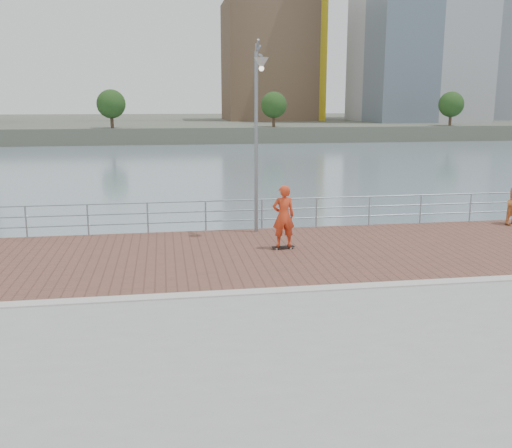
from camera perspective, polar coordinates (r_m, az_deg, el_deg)
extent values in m
plane|color=slate|center=(14.90, 1.27, -14.16)|extent=(400.00, 400.00, 0.00)
cube|color=brown|center=(17.52, -0.84, -3.03)|extent=(40.00, 6.80, 0.02)
cube|color=#B7B5AD|center=(14.11, 1.31, -6.76)|extent=(40.00, 0.40, 0.06)
cube|color=#4C5142|center=(135.75, -8.29, 9.87)|extent=(320.00, 95.00, 2.50)
cylinder|color=#8C9EA8|center=(21.06, -22.00, 0.19)|extent=(0.06, 0.06, 1.10)
cylinder|color=#8C9EA8|center=(20.70, -16.46, 0.39)|extent=(0.06, 0.06, 1.10)
cylinder|color=#8C9EA8|center=(20.54, -10.78, 0.59)|extent=(0.06, 0.06, 1.10)
cylinder|color=#8C9EA8|center=(20.58, -5.06, 0.78)|extent=(0.06, 0.06, 1.10)
cylinder|color=#8C9EA8|center=(20.82, 0.59, 0.96)|extent=(0.06, 0.06, 1.10)
cylinder|color=#8C9EA8|center=(21.26, 6.05, 1.13)|extent=(0.06, 0.06, 1.10)
cylinder|color=#8C9EA8|center=(21.88, 11.24, 1.28)|extent=(0.06, 0.06, 1.10)
cylinder|color=#8C9EA8|center=(22.67, 16.11, 1.41)|extent=(0.06, 0.06, 1.10)
cylinder|color=#8C9EA8|center=(23.62, 20.63, 1.53)|extent=(0.06, 0.06, 1.10)
cylinder|color=#8C9EA8|center=(20.57, -2.23, 2.38)|extent=(39.00, 0.05, 0.05)
cylinder|color=#8C9EA8|center=(20.64, -2.22, 1.35)|extent=(39.00, 0.05, 0.05)
cylinder|color=#8C9EA8|center=(20.71, -2.21, 0.37)|extent=(39.00, 0.05, 0.05)
cylinder|color=slate|center=(19.93, 0.02, 7.94)|extent=(0.12, 0.12, 6.25)
cylinder|color=slate|center=(19.43, 0.28, 17.05)|extent=(0.07, 1.04, 0.07)
cone|color=#B2B2AD|center=(18.90, 0.55, 16.55)|extent=(0.46, 0.46, 0.36)
cube|color=black|center=(18.09, 2.73, -2.28)|extent=(0.72, 0.21, 0.03)
cylinder|color=beige|center=(17.99, 2.07, -2.50)|extent=(0.06, 0.04, 0.05)
cylinder|color=beige|center=(18.10, 3.48, -2.42)|extent=(0.06, 0.04, 0.05)
cylinder|color=beige|center=(18.11, 1.98, -2.40)|extent=(0.06, 0.04, 0.05)
cylinder|color=beige|center=(18.22, 3.38, -2.32)|extent=(0.06, 0.04, 0.05)
imported|color=red|center=(17.87, 2.76, 0.80)|extent=(0.73, 0.50, 1.96)
cube|color=brown|center=(125.41, 1.17, 15.96)|extent=(18.00, 18.00, 24.44)
cylinder|color=#473323|center=(90.47, -14.23, 10.35)|extent=(0.50, 0.50, 3.36)
sphere|color=#193814|center=(90.43, -14.29, 11.56)|extent=(4.32, 4.32, 4.32)
cylinder|color=#473323|center=(91.83, 1.78, 10.68)|extent=(0.50, 0.50, 3.20)
sphere|color=#193814|center=(91.79, 1.79, 11.82)|extent=(4.11, 4.11, 4.11)
cylinder|color=#473323|center=(101.88, 18.86, 10.21)|extent=(0.50, 0.50, 3.25)
sphere|color=#193814|center=(101.85, 18.94, 11.25)|extent=(4.17, 4.17, 4.17)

